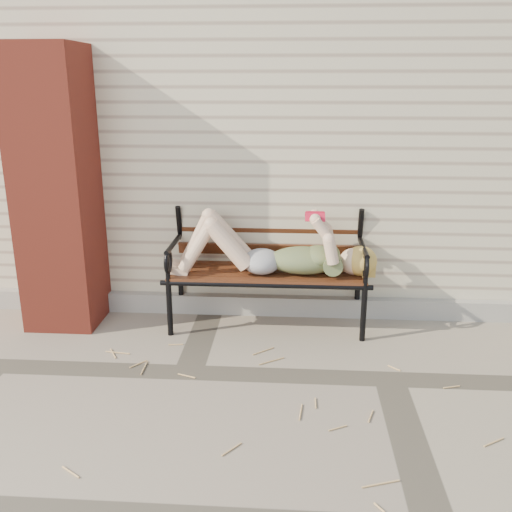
{
  "coord_description": "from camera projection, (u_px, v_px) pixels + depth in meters",
  "views": [
    {
      "loc": [
        -0.61,
        -3.16,
        1.76
      ],
      "look_at": [
        -0.86,
        0.56,
        0.6
      ],
      "focal_mm": 40.0,
      "sensor_mm": 36.0,
      "label": 1
    }
  ],
  "objects": [
    {
      "name": "ground",
      "position": [
        390.0,
        379.0,
        3.5
      ],
      "size": [
        80.0,
        80.0,
        0.0
      ],
      "primitive_type": "plane",
      "color": "gray",
      "rests_on": "ground"
    },
    {
      "name": "house_wall",
      "position": [
        355.0,
        106.0,
        5.91
      ],
      "size": [
        8.0,
        4.0,
        3.0
      ],
      "primitive_type": "cube",
      "color": "beige",
      "rests_on": "ground"
    },
    {
      "name": "foundation_strip",
      "position": [
        371.0,
        308.0,
        4.4
      ],
      "size": [
        8.0,
        0.1,
        0.15
      ],
      "primitive_type": "cube",
      "color": "#9D988E",
      "rests_on": "ground"
    },
    {
      "name": "brick_pillar",
      "position": [
        57.0,
        191.0,
        4.07
      ],
      "size": [
        0.5,
        0.5,
        2.0
      ],
      "primitive_type": "cube",
      "color": "maroon",
      "rests_on": "ground"
    },
    {
      "name": "garden_bench",
      "position": [
        268.0,
        250.0,
        4.19
      ],
      "size": [
        1.55,
        0.62,
        1.0
      ],
      "color": "black",
      "rests_on": "ground"
    },
    {
      "name": "reading_woman",
      "position": [
        269.0,
        250.0,
        4.06
      ],
      "size": [
        1.46,
        0.33,
        0.46
      ],
      "color": "#0B424F",
      "rests_on": "ground"
    },
    {
      "name": "straw_scatter",
      "position": [
        285.0,
        408.0,
        3.18
      ],
      "size": [
        2.87,
        1.72,
        0.01
      ],
      "color": "tan",
      "rests_on": "ground"
    }
  ]
}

